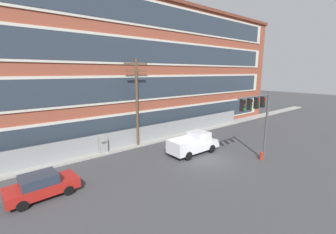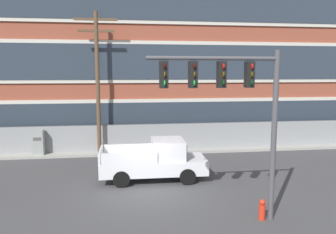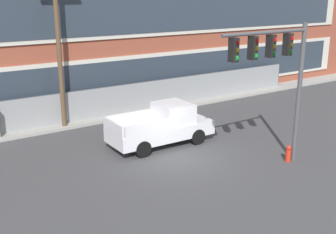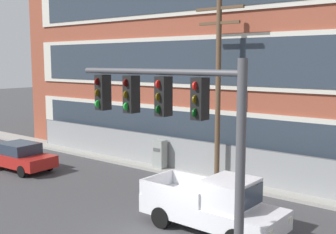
# 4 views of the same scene
# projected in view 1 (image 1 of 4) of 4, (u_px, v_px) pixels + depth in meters

# --- Properties ---
(ground_plane) EXTENTS (160.00, 160.00, 0.00)m
(ground_plane) POSITION_uv_depth(u_px,v_px,m) (207.00, 161.00, 20.10)
(ground_plane) COLOR #424244
(sidewalk_building_side) EXTENTS (80.00, 1.62, 0.16)m
(sidewalk_building_side) POSITION_uv_depth(u_px,v_px,m) (155.00, 140.00, 26.11)
(sidewalk_building_side) COLOR #9E9B93
(sidewalk_building_side) RESTS_ON ground
(brick_mill_building) EXTENTS (45.11, 10.35, 16.16)m
(brick_mill_building) POSITION_uv_depth(u_px,v_px,m) (142.00, 70.00, 30.18)
(brick_mill_building) COLOR brown
(brick_mill_building) RESTS_ON ground
(chain_link_fence) EXTENTS (33.13, 0.06, 1.95)m
(chain_link_fence) POSITION_uv_depth(u_px,v_px,m) (148.00, 134.00, 25.42)
(chain_link_fence) COLOR gray
(chain_link_fence) RESTS_ON ground
(traffic_signal_mast) EXTENTS (4.68, 0.43, 6.21)m
(traffic_signal_mast) POSITION_uv_depth(u_px,v_px,m) (258.00, 112.00, 18.76)
(traffic_signal_mast) COLOR #4C4C51
(traffic_signal_mast) RESTS_ON ground
(pickup_truck_white) EXTENTS (5.39, 2.22, 2.06)m
(pickup_truck_white) POSITION_uv_depth(u_px,v_px,m) (194.00, 144.00, 21.99)
(pickup_truck_white) COLOR silver
(pickup_truck_white) RESTS_ON ground
(sedan_red) EXTENTS (4.24, 2.12, 1.56)m
(sedan_red) POSITION_uv_depth(u_px,v_px,m) (42.00, 185.00, 14.22)
(sedan_red) COLOR #AD1E19
(sedan_red) RESTS_ON ground
(utility_pole_near_corner) EXTENTS (2.65, 0.26, 9.18)m
(utility_pole_near_corner) POSITION_uv_depth(u_px,v_px,m) (137.00, 99.00, 23.21)
(utility_pole_near_corner) COLOR brown
(utility_pole_near_corner) RESTS_ON ground
(electrical_cabinet) EXTENTS (0.70, 0.56, 1.76)m
(electrical_cabinet) POSITION_uv_depth(u_px,v_px,m) (103.00, 145.00, 21.74)
(electrical_cabinet) COLOR #939993
(electrical_cabinet) RESTS_ON ground
(fire_hydrant) EXTENTS (0.24, 0.24, 0.78)m
(fire_hydrant) POSITION_uv_depth(u_px,v_px,m) (261.00, 156.00, 20.38)
(fire_hydrant) COLOR red
(fire_hydrant) RESTS_ON ground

